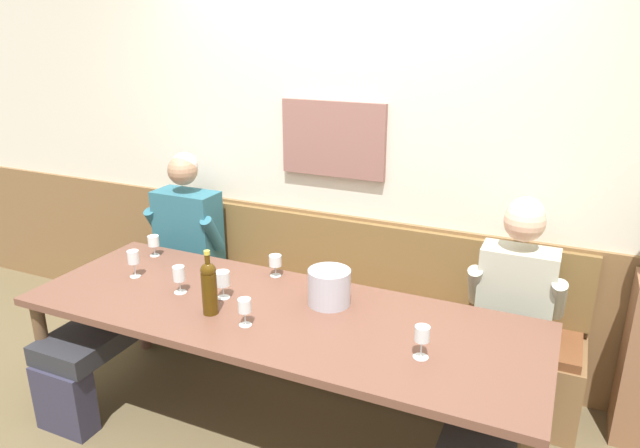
# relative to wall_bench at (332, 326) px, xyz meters

# --- Properties ---
(ground_plane) EXTENTS (6.80, 6.80, 0.02)m
(ground_plane) POSITION_rel_wall_bench_xyz_m (0.00, -0.83, -0.29)
(ground_plane) COLOR brown
(ground_plane) RESTS_ON ground
(room_wall_back) EXTENTS (6.80, 0.12, 2.80)m
(room_wall_back) POSITION_rel_wall_bench_xyz_m (-0.00, 0.26, 1.12)
(room_wall_back) COLOR silver
(room_wall_back) RESTS_ON ground
(wood_wainscot_panel) EXTENTS (6.80, 0.03, 0.96)m
(wood_wainscot_panel) POSITION_rel_wall_bench_xyz_m (0.00, 0.21, 0.20)
(wood_wainscot_panel) COLOR brown
(wood_wainscot_panel) RESTS_ON ground
(wall_bench) EXTENTS (2.94, 0.42, 0.94)m
(wall_bench) POSITION_rel_wall_bench_xyz_m (0.00, 0.00, 0.00)
(wall_bench) COLOR brown
(wall_bench) RESTS_ON ground
(dining_table) EXTENTS (2.64, 0.91, 0.74)m
(dining_table) POSITION_rel_wall_bench_xyz_m (0.00, -0.73, 0.39)
(dining_table) COLOR brown
(dining_table) RESTS_ON ground
(person_center_left_seat) EXTENTS (0.54, 1.35, 1.31)m
(person_center_left_seat) POSITION_rel_wall_bench_xyz_m (-1.06, -0.39, 0.34)
(person_center_left_seat) COLOR #2F2D41
(person_center_left_seat) RESTS_ON ground
(person_right_seat) EXTENTS (0.50, 1.35, 1.27)m
(person_right_seat) POSITION_rel_wall_bench_xyz_m (1.08, -0.40, 0.33)
(person_right_seat) COLOR #312C35
(person_right_seat) RESTS_ON ground
(ice_bucket) EXTENTS (0.22, 0.22, 0.19)m
(ice_bucket) POSITION_rel_wall_bench_xyz_m (0.21, -0.55, 0.55)
(ice_bucket) COLOR #B0B1C0
(ice_bucket) RESTS_ON dining_table
(wine_bottle_green_tall) EXTENTS (0.08, 0.08, 0.33)m
(wine_bottle_green_tall) POSITION_rel_wall_bench_xyz_m (-0.28, -0.89, 0.61)
(wine_bottle_green_tall) COLOR #442C09
(wine_bottle_green_tall) RESTS_ON dining_table
(wine_glass_mid_right) EXTENTS (0.07, 0.07, 0.15)m
(wine_glass_mid_right) POSITION_rel_wall_bench_xyz_m (-0.56, -0.76, 0.56)
(wine_glass_mid_right) COLOR silver
(wine_glass_mid_right) RESTS_ON dining_table
(wine_glass_center_rear) EXTENTS (0.07, 0.07, 0.13)m
(wine_glass_center_rear) POSITION_rel_wall_bench_xyz_m (-0.20, -0.36, 0.55)
(wine_glass_center_rear) COLOR silver
(wine_glass_center_rear) RESTS_ON dining_table
(wine_glass_near_bucket) EXTENTS (0.08, 0.08, 0.15)m
(wine_glass_near_bucket) POSITION_rel_wall_bench_xyz_m (-0.32, -0.72, 0.56)
(wine_glass_near_bucket) COLOR silver
(wine_glass_near_bucket) RESTS_ON dining_table
(wine_glass_mid_left) EXTENTS (0.07, 0.07, 0.15)m
(wine_glass_mid_left) POSITION_rel_wall_bench_xyz_m (0.78, -0.85, 0.57)
(wine_glass_mid_left) COLOR silver
(wine_glass_mid_left) RESTS_ON dining_table
(wine_glass_center_front) EXTENTS (0.06, 0.06, 0.14)m
(wine_glass_center_front) POSITION_rel_wall_bench_xyz_m (-0.06, -0.92, 0.56)
(wine_glass_center_front) COLOR silver
(wine_glass_center_front) RESTS_ON dining_table
(wine_glass_by_bottle) EXTENTS (0.07, 0.07, 0.13)m
(wine_glass_by_bottle) POSITION_rel_wall_bench_xyz_m (-1.03, -0.41, 0.55)
(wine_glass_by_bottle) COLOR silver
(wine_glass_by_bottle) RESTS_ON dining_table
(wine_glass_right_end) EXTENTS (0.06, 0.06, 0.16)m
(wine_glass_right_end) POSITION_rel_wall_bench_xyz_m (-0.93, -0.70, 0.57)
(wine_glass_right_end) COLOR silver
(wine_glass_right_end) RESTS_ON dining_table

